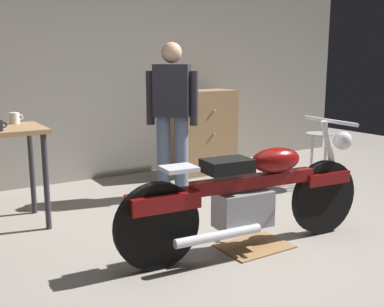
{
  "coord_description": "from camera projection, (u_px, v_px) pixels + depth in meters",
  "views": [
    {
      "loc": [
        -2.14,
        -2.74,
        1.46
      ],
      "look_at": [
        0.02,
        0.7,
        0.65
      ],
      "focal_mm": 42.94,
      "sensor_mm": 36.0,
      "label": 1
    }
  ],
  "objects": [
    {
      "name": "drip_tray",
      "position": [
        254.0,
        246.0,
        3.69
      ],
      "size": [
        0.56,
        0.4,
        0.01
      ],
      "primitive_type": "cube",
      "color": "olive",
      "rests_on": "ground_plane"
    },
    {
      "name": "back_wall",
      "position": [
        101.0,
        55.0,
        5.7
      ],
      "size": [
        8.0,
        0.12,
        3.1
      ],
      "primitive_type": "cube",
      "color": "gray",
      "rests_on": "ground_plane"
    },
    {
      "name": "ground_plane",
      "position": [
        236.0,
        247.0,
        3.68
      ],
      "size": [
        12.0,
        12.0,
        0.0
      ],
      "primitive_type": "plane",
      "color": "gray"
    },
    {
      "name": "person_standing",
      "position": [
        172.0,
        113.0,
        4.96
      ],
      "size": [
        0.45,
        0.42,
        1.67
      ],
      "rotation": [
        0.0,
        0.0,
        2.43
      ],
      "color": "slate",
      "rests_on": "ground_plane"
    },
    {
      "name": "shop_stool",
      "position": [
        319.0,
        145.0,
        5.43
      ],
      "size": [
        0.32,
        0.32,
        0.64
      ],
      "color": "#B2B2B7",
      "rests_on": "ground_plane"
    },
    {
      "name": "mug_white_ceramic",
      "position": [
        15.0,
        118.0,
        4.24
      ],
      "size": [
        0.12,
        0.09,
        0.1
      ],
      "color": "white",
      "rests_on": "workbench"
    },
    {
      "name": "wooden_dresser",
      "position": [
        204.0,
        132.0,
        6.11
      ],
      "size": [
        0.8,
        0.47,
        1.1
      ],
      "color": "#99724C",
      "rests_on": "ground_plane"
    },
    {
      "name": "motorcycle",
      "position": [
        251.0,
        194.0,
        3.57
      ],
      "size": [
        2.19,
        0.6,
        1.0
      ],
      "rotation": [
        0.0,
        0.0,
        -0.09
      ],
      "color": "black",
      "rests_on": "ground_plane"
    }
  ]
}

